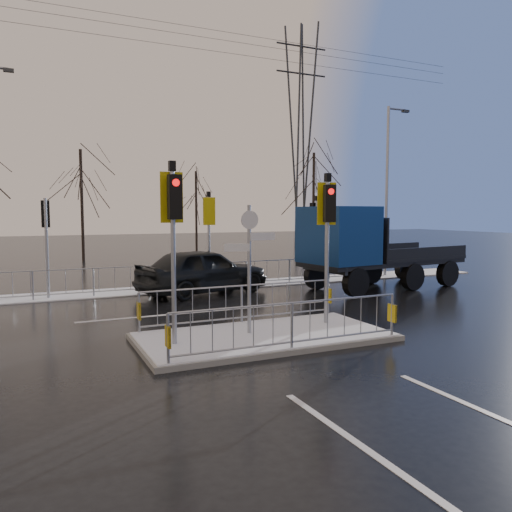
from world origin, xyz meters
name	(u,v)px	position (x,y,z in m)	size (l,w,h in m)	color
ground	(264,339)	(0.00, 0.00, 0.00)	(120.00, 120.00, 0.00)	black
snow_verge	(171,289)	(0.00, 8.60, 0.02)	(30.00, 2.00, 0.04)	white
lane_markings	(270,343)	(0.00, -0.33, 0.00)	(8.00, 11.38, 0.01)	silver
traffic_island	(263,323)	(-0.01, 0.01, 0.39)	(6.00, 3.04, 4.15)	slate
far_kerb_fixtures	(181,265)	(0.29, 8.09, 1.02)	(18.00, 0.65, 3.83)	#8E929B
car_far_lane	(203,271)	(0.84, 7.07, 0.86)	(2.04, 5.06, 1.72)	black
flatbed_truck	(357,246)	(6.54, 5.31, 1.73)	(7.30, 3.44, 3.26)	black
tree_far_a	(81,183)	(-2.00, 22.00, 4.82)	(3.75, 3.75, 7.08)	black
tree_far_b	(196,196)	(6.00, 24.00, 4.18)	(3.25, 3.25, 6.14)	black
tree_far_c	(314,183)	(14.00, 21.00, 5.15)	(4.00, 4.00, 7.55)	black
street_lamp_right	(388,184)	(10.57, 8.50, 4.39)	(1.25, 0.18, 8.00)	#8E929B
pylon_wires	(290,124)	(16.88, 30.00, 11.03)	(70.00, 2.38, 19.97)	#2D3033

